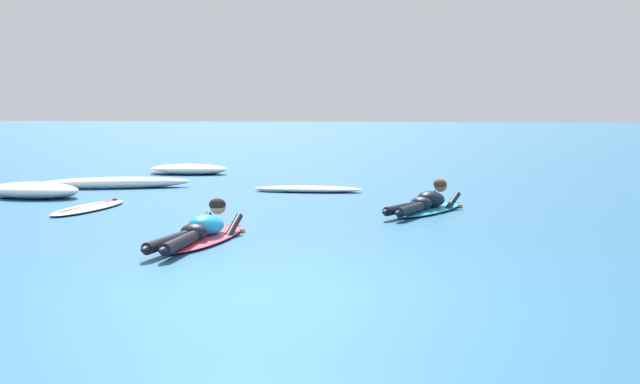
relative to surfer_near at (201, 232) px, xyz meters
The scene contains 8 objects.
ground_plane 7.60m from the surfer_near, 79.08° to the left, with size 120.00×120.00×0.00m, color #235B84.
surfer_near is the anchor object (origin of this frame).
surfer_far 4.23m from the surfer_near, 49.44° to the left, with size 1.39×2.40×0.53m.
drifting_surfboard 3.89m from the surfer_near, 133.92° to the left, with size 0.79×2.10×0.16m.
whitewater_front 7.00m from the surfer_near, 120.49° to the left, with size 2.99×1.50×0.23m.
whitewater_mid_left 9.92m from the surfer_near, 107.97° to the left, with size 1.95×0.95×0.25m.
whitewater_mid_right 5.92m from the surfer_near, 85.80° to the left, with size 2.12×0.55×0.12m.
whitewater_back 6.08m from the surfer_near, 136.07° to the left, with size 1.85×1.15×0.29m.
Camera 1 is at (1.38, -7.10, 1.71)m, focal length 45.56 mm.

